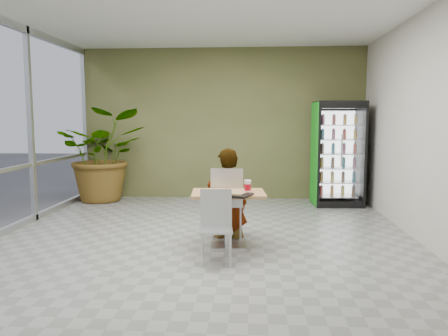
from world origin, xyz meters
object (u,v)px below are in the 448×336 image
(dining_table, at_px, (228,208))
(beverage_fridge, at_px, (338,154))
(seated_woman, at_px, (227,203))
(cafeteria_tray, at_px, (232,195))
(potted_plant, at_px, (104,155))
(soda_cup, at_px, (248,187))
(chair_near, at_px, (216,220))
(chair_far, at_px, (227,197))

(dining_table, bearing_deg, beverage_fridge, 56.95)
(seated_woman, relative_size, cafeteria_tray, 3.54)
(potted_plant, bearing_deg, soda_cup, -46.31)
(dining_table, xyz_separation_m, seated_woman, (-0.05, 0.51, -0.04))
(chair_near, height_order, cafeteria_tray, chair_near)
(potted_plant, bearing_deg, cafeteria_tray, -50.28)
(cafeteria_tray, xyz_separation_m, potted_plant, (-2.86, 3.45, 0.20))
(chair_far, distance_m, cafeteria_tray, 0.75)
(soda_cup, bearing_deg, cafeteria_tray, -126.42)
(chair_near, relative_size, seated_woman, 0.54)
(cafeteria_tray, bearing_deg, dining_table, 104.12)
(dining_table, xyz_separation_m, potted_plant, (-2.80, 3.18, 0.43))
(soda_cup, bearing_deg, chair_near, -124.05)
(chair_near, xyz_separation_m, seated_woman, (0.07, 1.07, -0.01))
(chair_far, xyz_separation_m, chair_near, (-0.07, -1.02, -0.09))
(seated_woman, xyz_separation_m, soda_cup, (0.30, -0.53, 0.33))
(dining_table, xyz_separation_m, soda_cup, (0.25, -0.02, 0.29))
(dining_table, distance_m, cafeteria_tray, 0.36)
(dining_table, distance_m, chair_near, 0.57)
(soda_cup, relative_size, beverage_fridge, 0.08)
(seated_woman, distance_m, potted_plant, 3.86)
(dining_table, distance_m, seated_woman, 0.52)
(soda_cup, bearing_deg, seated_woman, 119.56)
(cafeteria_tray, bearing_deg, beverage_fridge, 60.02)
(chair_near, relative_size, beverage_fridge, 0.42)
(chair_far, bearing_deg, cafeteria_tray, 98.03)
(chair_far, relative_size, cafeteria_tray, 2.27)
(chair_far, xyz_separation_m, cafeteria_tray, (0.11, -0.73, 0.16))
(dining_table, bearing_deg, cafeteria_tray, -75.88)
(seated_woman, bearing_deg, chair_far, 90.68)
(dining_table, xyz_separation_m, cafeteria_tray, (0.07, -0.27, 0.23))
(beverage_fridge, xyz_separation_m, potted_plant, (-4.77, 0.14, -0.06))
(chair_far, xyz_separation_m, potted_plant, (-2.75, 2.72, 0.36))
(cafeteria_tray, distance_m, potted_plant, 4.49)
(chair_far, bearing_deg, dining_table, 94.80)
(dining_table, relative_size, soda_cup, 6.23)
(seated_woman, height_order, soda_cup, seated_woman)
(seated_woman, bearing_deg, potted_plant, -44.86)
(chair_far, distance_m, beverage_fridge, 3.31)
(chair_near, xyz_separation_m, beverage_fridge, (2.09, 3.60, 0.52))
(cafeteria_tray, bearing_deg, chair_far, 98.81)
(seated_woman, height_order, potted_plant, potted_plant)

